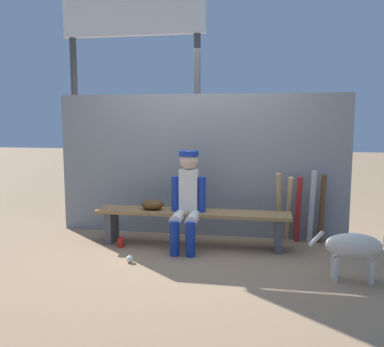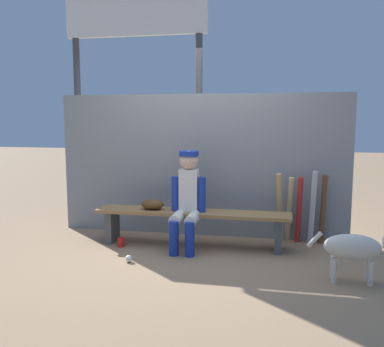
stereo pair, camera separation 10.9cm
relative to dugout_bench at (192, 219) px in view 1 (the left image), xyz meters
The scene contains 15 objects.
ground_plane 0.33m from the dugout_bench, ahead, with size 30.00×30.00×0.00m, color #937556.
chainlink_fence 0.78m from the dugout_bench, 90.00° to the left, with size 3.76×0.03×1.83m, color gray.
dugout_bench is the anchor object (origin of this frame).
player_seated 0.31m from the dugout_bench, 109.57° to the right, with size 0.41×0.55×1.15m.
baseball_glove 0.51m from the dugout_bench, behind, with size 0.28×0.20×0.12m, color #593819.
bat_wood_tan 1.08m from the dugout_bench, 18.41° to the left, with size 0.06×0.06×0.88m, color tan.
bat_wood_natural 1.22m from the dugout_bench, 20.33° to the left, with size 0.06×0.06×0.83m, color tan.
bat_aluminum_red 1.31m from the dugout_bench, 16.70° to the left, with size 0.06×0.06×0.83m, color #B22323.
bat_aluminum_silver 1.45m from the dugout_bench, 13.72° to the left, with size 0.06×0.06×0.91m, color #B7B7BC.
bat_wood_dark 1.59m from the dugout_bench, 14.34° to the left, with size 0.06×0.06×0.85m, color brown.
baseball 0.93m from the dugout_bench, 128.32° to the right, with size 0.07×0.07×0.07m, color white.
cup_on_ground 0.89m from the dugout_bench, 166.49° to the right, with size 0.08×0.08×0.11m, color red.
cup_on_bench 0.24m from the dugout_bench, behind, with size 0.08×0.08×0.11m, color red.
scoreboard 2.87m from the dugout_bench, 130.29° to the left, with size 2.39×0.27×3.83m.
dog 1.92m from the dugout_bench, 24.69° to the right, with size 0.84×0.20×0.49m.
Camera 1 is at (0.88, -4.85, 1.53)m, focal length 39.63 mm.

